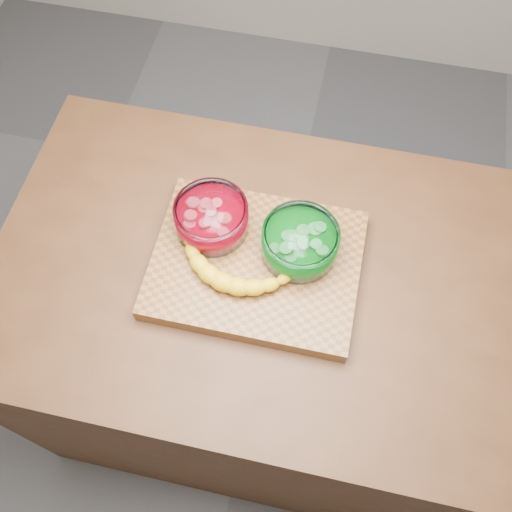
# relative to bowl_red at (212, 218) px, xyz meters

# --- Properties ---
(ground) EXTENTS (3.50, 3.50, 0.00)m
(ground) POSITION_rel_bowl_red_xyz_m (0.11, -0.06, -0.98)
(ground) COLOR #545458
(ground) RESTS_ON ground
(counter) EXTENTS (1.20, 0.80, 0.90)m
(counter) POSITION_rel_bowl_red_xyz_m (0.11, -0.06, -0.53)
(counter) COLOR #472815
(counter) RESTS_ON ground
(cutting_board) EXTENTS (0.45, 0.35, 0.04)m
(cutting_board) POSITION_rel_bowl_red_xyz_m (0.11, -0.06, -0.06)
(cutting_board) COLOR brown
(cutting_board) RESTS_ON counter
(bowl_red) EXTENTS (0.16, 0.16, 0.08)m
(bowl_red) POSITION_rel_bowl_red_xyz_m (0.00, 0.00, 0.00)
(bowl_red) COLOR white
(bowl_red) RESTS_ON cutting_board
(bowl_green) EXTENTS (0.16, 0.16, 0.08)m
(bowl_green) POSITION_rel_bowl_red_xyz_m (0.20, -0.02, 0.00)
(bowl_green) COLOR white
(bowl_green) RESTS_ON cutting_board
(banana) EXTENTS (0.28, 0.15, 0.04)m
(banana) POSITION_rel_bowl_red_xyz_m (0.07, -0.10, -0.02)
(banana) COLOR gold
(banana) RESTS_ON cutting_board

